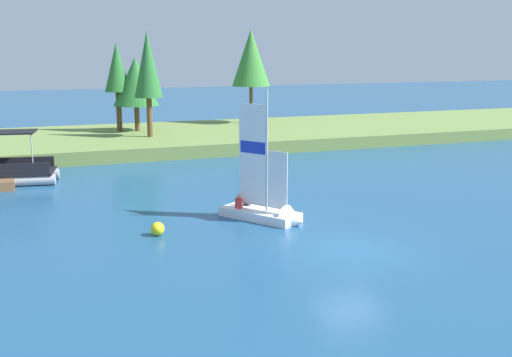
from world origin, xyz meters
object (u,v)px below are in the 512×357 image
object	(u,v)px
shoreline_tree_left	(117,69)
shoreline_tree_midleft	(136,82)
shoreline_tree_midright	(251,58)
sailboat	(272,212)
shoreline_tree_centre	(148,66)
channel_buoy	(158,229)

from	to	relation	value
shoreline_tree_left	shoreline_tree_midleft	world-z (taller)	shoreline_tree_left
shoreline_tree_midright	sailboat	xyz separation A→B (m)	(-8.66, -27.30, -6.19)
sailboat	shoreline_tree_centre	bearing A→B (deg)	149.38
shoreline_tree_left	sailboat	size ratio (longest dim) A/B	1.14
shoreline_tree_left	shoreline_tree_centre	size ratio (longest dim) A/B	0.90
shoreline_tree_midright	sailboat	distance (m)	29.30
shoreline_tree_midright	shoreline_tree_left	bearing A→B (deg)	-172.48
sailboat	shoreline_tree_left	bearing A→B (deg)	152.56
shoreline_tree_centre	shoreline_tree_midright	world-z (taller)	shoreline_tree_midright
shoreline_tree_midright	channel_buoy	size ratio (longest dim) A/B	14.62
shoreline_tree_left	shoreline_tree_midleft	xyz separation A→B (m)	(1.35, -0.41, -1.01)
shoreline_tree_left	channel_buoy	distance (m)	26.82
shoreline_tree_midleft	shoreline_tree_centre	distance (m)	3.94
shoreline_tree_centre	shoreline_tree_midright	xyz separation A→B (m)	(10.05, 5.66, 0.43)
shoreline_tree_midleft	sailboat	size ratio (longest dim) A/B	0.95
shoreline_tree_left	channel_buoy	bearing A→B (deg)	-94.45
shoreline_tree_centre	channel_buoy	distance (m)	23.13
shoreline_tree_centre	sailboat	world-z (taller)	shoreline_tree_centre
shoreline_tree_centre	shoreline_tree_midright	size ratio (longest dim) A/B	0.95
shoreline_tree_midright	channel_buoy	distance (m)	31.59
shoreline_tree_midleft	sailboat	world-z (taller)	shoreline_tree_midleft
shoreline_tree_centre	shoreline_tree_midright	distance (m)	11.54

